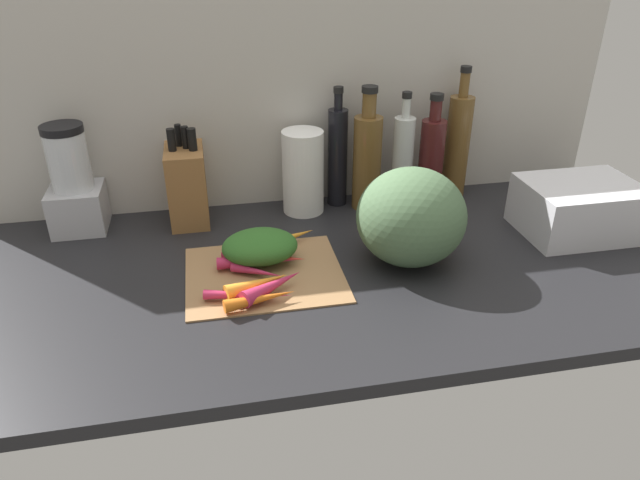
{
  "coord_description": "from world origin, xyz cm",
  "views": [
    {
      "loc": [
        -23.71,
        -111.04,
        67.8
      ],
      "look_at": [
        -2.22,
        -4.15,
        8.9
      ],
      "focal_mm": 32.73,
      "sensor_mm": 36.0,
      "label": 1
    }
  ],
  "objects_px": {
    "carrot_3": "(260,299)",
    "paper_towel_roll": "(302,172)",
    "knife_block": "(187,184)",
    "bottle_3": "(431,159)",
    "carrot_8": "(253,248)",
    "dish_rack": "(579,208)",
    "carrot_4": "(257,272)",
    "carrot_1": "(248,295)",
    "carrot_9": "(257,262)",
    "carrot_7": "(257,284)",
    "carrot_6": "(273,285)",
    "blender_appliance": "(74,186)",
    "bottle_4": "(457,144)",
    "winter_squash": "(411,217)",
    "bottle_0": "(338,156)",
    "carrot_5": "(288,238)",
    "carrot_2": "(272,258)",
    "cutting_board": "(265,273)",
    "bottle_2": "(402,160)",
    "bottle_1": "(367,159)",
    "carrot_0": "(269,285)"
  },
  "relations": [
    {
      "from": "carrot_4",
      "to": "carrot_9",
      "type": "distance_m",
      "value": 0.04
    },
    {
      "from": "carrot_9",
      "to": "carrot_1",
      "type": "bearing_deg",
      "value": -103.89
    },
    {
      "from": "knife_block",
      "to": "bottle_4",
      "type": "bearing_deg",
      "value": 1.84
    },
    {
      "from": "bottle_4",
      "to": "blender_appliance",
      "type": "bearing_deg",
      "value": -178.88
    },
    {
      "from": "carrot_4",
      "to": "carrot_6",
      "type": "relative_size",
      "value": 0.79
    },
    {
      "from": "carrot_3",
      "to": "carrot_8",
      "type": "relative_size",
      "value": 0.98
    },
    {
      "from": "blender_appliance",
      "to": "bottle_2",
      "type": "xyz_separation_m",
      "value": [
        0.83,
        -0.02,
        0.01
      ]
    },
    {
      "from": "dish_rack",
      "to": "paper_towel_roll",
      "type": "bearing_deg",
      "value": 158.52
    },
    {
      "from": "carrot_2",
      "to": "winter_squash",
      "type": "bearing_deg",
      "value": -5.37
    },
    {
      "from": "carrot_6",
      "to": "carrot_8",
      "type": "height_order",
      "value": "carrot_6"
    },
    {
      "from": "carrot_8",
      "to": "bottle_1",
      "type": "bearing_deg",
      "value": 33.78
    },
    {
      "from": "carrot_1",
      "to": "carrot_4",
      "type": "relative_size",
      "value": 1.5
    },
    {
      "from": "carrot_4",
      "to": "carrot_8",
      "type": "height_order",
      "value": "carrot_8"
    },
    {
      "from": "carrot_6",
      "to": "blender_appliance",
      "type": "distance_m",
      "value": 0.6
    },
    {
      "from": "cutting_board",
      "to": "bottle_0",
      "type": "height_order",
      "value": "bottle_0"
    },
    {
      "from": "carrot_5",
      "to": "carrot_7",
      "type": "distance_m",
      "value": 0.21
    },
    {
      "from": "carrot_7",
      "to": "bottle_3",
      "type": "bearing_deg",
      "value": 35.91
    },
    {
      "from": "cutting_board",
      "to": "bottle_3",
      "type": "xyz_separation_m",
      "value": [
        0.49,
        0.3,
        0.12
      ]
    },
    {
      "from": "cutting_board",
      "to": "carrot_7",
      "type": "relative_size",
      "value": 2.44
    },
    {
      "from": "carrot_8",
      "to": "dish_rack",
      "type": "bearing_deg",
      "value": -1.99
    },
    {
      "from": "knife_block",
      "to": "bottle_3",
      "type": "bearing_deg",
      "value": -1.08
    },
    {
      "from": "carrot_6",
      "to": "carrot_4",
      "type": "bearing_deg",
      "value": 109.69
    },
    {
      "from": "carrot_3",
      "to": "knife_block",
      "type": "height_order",
      "value": "knife_block"
    },
    {
      "from": "carrot_3",
      "to": "bottle_3",
      "type": "bearing_deg",
      "value": 39.6
    },
    {
      "from": "dish_rack",
      "to": "carrot_0",
      "type": "bearing_deg",
      "value": -170.95
    },
    {
      "from": "carrot_6",
      "to": "bottle_3",
      "type": "xyz_separation_m",
      "value": [
        0.48,
        0.39,
        0.1
      ]
    },
    {
      "from": "winter_squash",
      "to": "bottle_4",
      "type": "relative_size",
      "value": 0.68
    },
    {
      "from": "carrot_1",
      "to": "winter_squash",
      "type": "distance_m",
      "value": 0.4
    },
    {
      "from": "blender_appliance",
      "to": "paper_towel_roll",
      "type": "distance_m",
      "value": 0.57
    },
    {
      "from": "carrot_8",
      "to": "carrot_0",
      "type": "bearing_deg",
      "value": -82.9
    },
    {
      "from": "bottle_0",
      "to": "bottle_3",
      "type": "distance_m",
      "value": 0.25
    },
    {
      "from": "bottle_0",
      "to": "bottle_4",
      "type": "relative_size",
      "value": 0.9
    },
    {
      "from": "carrot_2",
      "to": "paper_towel_roll",
      "type": "distance_m",
      "value": 0.32
    },
    {
      "from": "carrot_2",
      "to": "bottle_4",
      "type": "xyz_separation_m",
      "value": [
        0.56,
        0.31,
        0.12
      ]
    },
    {
      "from": "carrot_6",
      "to": "carrot_7",
      "type": "height_order",
      "value": "carrot_6"
    },
    {
      "from": "cutting_board",
      "to": "carrot_3",
      "type": "xyz_separation_m",
      "value": [
        -0.02,
        -0.12,
        0.02
      ]
    },
    {
      "from": "carrot_9",
      "to": "carrot_7",
      "type": "bearing_deg",
      "value": -94.78
    },
    {
      "from": "carrot_5",
      "to": "paper_towel_roll",
      "type": "xyz_separation_m",
      "value": [
        0.07,
        0.19,
        0.09
      ]
    },
    {
      "from": "carrot_4",
      "to": "carrot_5",
      "type": "xyz_separation_m",
      "value": [
        0.09,
        0.13,
        0.0
      ]
    },
    {
      "from": "bottle_1",
      "to": "carrot_4",
      "type": "bearing_deg",
      "value": -136.05
    },
    {
      "from": "bottle_0",
      "to": "bottle_3",
      "type": "bearing_deg",
      "value": -8.98
    },
    {
      "from": "carrot_6",
      "to": "bottle_0",
      "type": "xyz_separation_m",
      "value": [
        0.23,
        0.43,
        0.11
      ]
    },
    {
      "from": "cutting_board",
      "to": "winter_squash",
      "type": "relative_size",
      "value": 1.4
    },
    {
      "from": "carrot_4",
      "to": "carrot_1",
      "type": "bearing_deg",
      "value": -108.07
    },
    {
      "from": "bottle_4",
      "to": "dish_rack",
      "type": "bearing_deg",
      "value": -53.37
    },
    {
      "from": "carrot_9",
      "to": "bottle_2",
      "type": "xyz_separation_m",
      "value": [
        0.42,
        0.27,
        0.11
      ]
    },
    {
      "from": "carrot_7",
      "to": "knife_block",
      "type": "bearing_deg",
      "value": 109.37
    },
    {
      "from": "carrot_9",
      "to": "knife_block",
      "type": "bearing_deg",
      "value": 116.22
    },
    {
      "from": "carrot_3",
      "to": "paper_towel_roll",
      "type": "bearing_deg",
      "value": 69.5
    },
    {
      "from": "carrot_7",
      "to": "carrot_8",
      "type": "relative_size",
      "value": 0.93
    }
  ]
}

